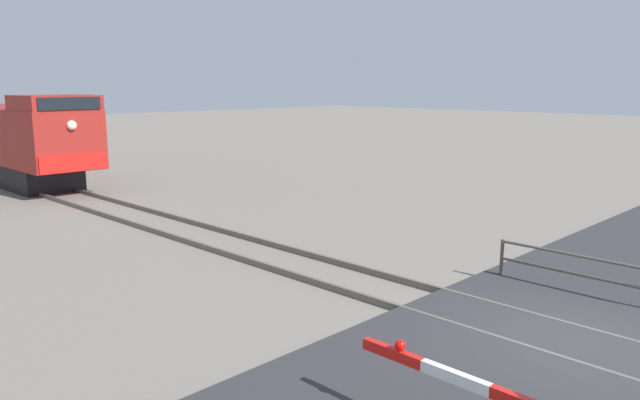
% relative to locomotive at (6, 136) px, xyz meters
% --- Properties ---
extents(ground_plane, '(160.00, 160.00, 0.00)m').
position_rel_locomotive_xyz_m(ground_plane, '(0.00, -25.96, -2.00)').
color(ground_plane, slate).
extents(rail_track_left, '(0.08, 80.00, 0.15)m').
position_rel_locomotive_xyz_m(rail_track_left, '(-0.72, -25.96, -1.93)').
color(rail_track_left, '#59544C').
rests_on(rail_track_left, ground_plane).
extents(rail_track_right, '(0.08, 80.00, 0.15)m').
position_rel_locomotive_xyz_m(rail_track_right, '(0.72, -25.96, -1.93)').
color(rail_track_right, '#59544C').
rests_on(rail_track_right, ground_plane).
extents(road_surface, '(36.00, 6.15, 0.15)m').
position_rel_locomotive_xyz_m(road_surface, '(0.00, -25.96, -1.93)').
color(road_surface, '#2D2D30').
rests_on(road_surface, ground_plane).
extents(locomotive, '(2.75, 14.73, 3.90)m').
position_rel_locomotive_xyz_m(locomotive, '(0.00, 0.00, 0.00)').
color(locomotive, black).
rests_on(locomotive, ground_plane).
extents(guard_railing, '(0.08, 3.12, 0.95)m').
position_rel_locomotive_xyz_m(guard_railing, '(2.43, -24.80, -1.37)').
color(guard_railing, '#4C4742').
rests_on(guard_railing, ground_plane).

